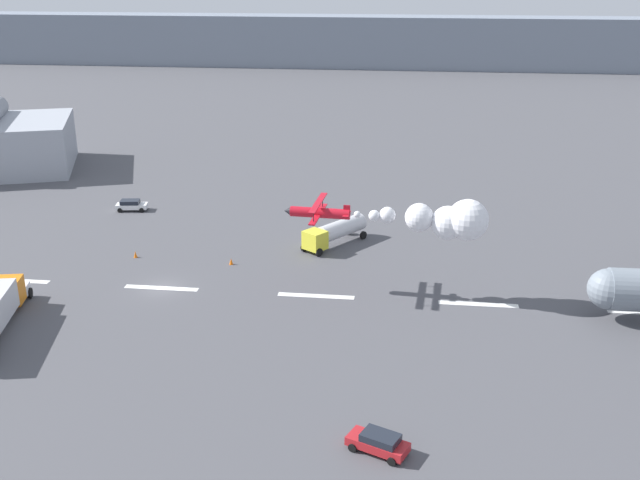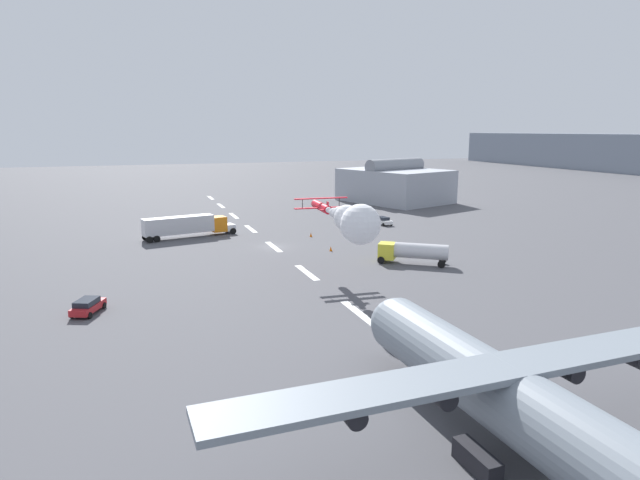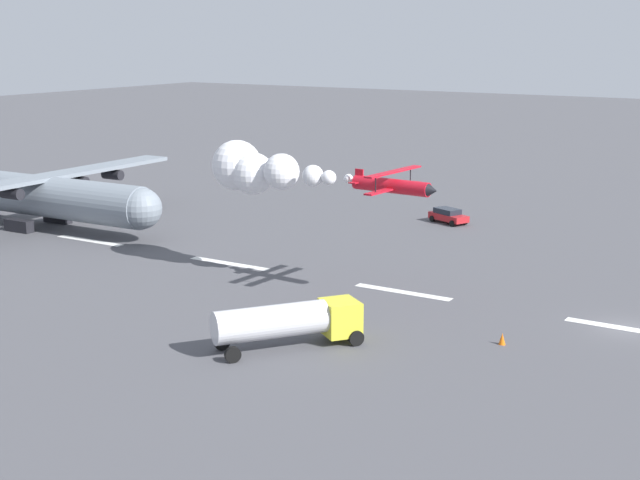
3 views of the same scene
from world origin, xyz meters
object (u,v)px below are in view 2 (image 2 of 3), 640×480
Objects in this scene: followme_car_yellow at (88,306)px; traffic_cone_near at (311,235)px; fuel_tanker_truck at (412,251)px; traffic_cone_far at (331,249)px; cargo_transport_plane at (493,386)px; semi_truck_orange at (187,225)px; stunt_biplane_red at (353,222)px; airport_staff_sedan at (383,221)px.

traffic_cone_near is (-30.10, 33.72, -0.44)m from followme_car_yellow.
fuel_tanker_truck is at bearing 100.19° from followme_car_yellow.
traffic_cone_far is at bearing 119.23° from followme_car_yellow.
traffic_cone_far is at bearing 169.76° from cargo_transport_plane.
traffic_cone_far is (18.06, 19.33, -1.77)m from semi_truck_orange.
followme_car_yellow is at bearing -48.25° from traffic_cone_near.
cargo_transport_plane is at bearing -10.24° from traffic_cone_far.
traffic_cone_far is at bearing 46.95° from semi_truck_orange.
fuel_tanker_truck is (-39.71, 16.84, -1.70)m from cargo_transport_plane.
semi_truck_orange is 1.77× the size of fuel_tanker_truck.
cargo_transport_plane is at bearing 36.27° from followme_car_yellow.
semi_truck_orange is (-41.20, -13.02, -6.43)m from stunt_biplane_red.
semi_truck_orange is 38.99m from followme_car_yellow.
stunt_biplane_red is 28.15m from followme_car_yellow.
semi_truck_orange is 39.77m from fuel_tanker_truck.
traffic_cone_near is (-34.80, 7.07, -8.19)m from stunt_biplane_red.
cargo_transport_plane reaches higher than traffic_cone_far.
traffic_cone_near is at bearing 131.75° from followme_car_yellow.
stunt_biplane_red reaches higher than followme_car_yellow.
cargo_transport_plane reaches higher than airport_staff_sedan.
traffic_cone_near is at bearing 168.52° from stunt_biplane_red.
fuel_tanker_truck is 31.22m from airport_staff_sedan.
followme_car_yellow reaches higher than traffic_cone_far.
stunt_biplane_red is at bearing 17.54° from semi_truck_orange.
airport_staff_sedan is (-41.53, 24.04, -7.75)m from stunt_biplane_red.
cargo_transport_plane is 7.36× the size of followme_car_yellow.
semi_truck_orange reaches higher than traffic_cone_near.
stunt_biplane_red is at bearing 174.07° from cargo_transport_plane.
traffic_cone_far is at bearing -43.95° from airport_staff_sedan.
stunt_biplane_red reaches higher than fuel_tanker_truck.
cargo_transport_plane reaches higher than traffic_cone_near.
stunt_biplane_red reaches higher than traffic_cone_near.
followme_car_yellow and airport_staff_sedan have the same top height.
fuel_tanker_truck is at bearing 130.67° from stunt_biplane_red.
fuel_tanker_truck is 12.02× the size of traffic_cone_near.
fuel_tanker_truck is (29.20, 26.99, -0.39)m from semi_truck_orange.
followme_car_yellow is at bearing -54.00° from airport_staff_sedan.
airport_staff_sedan is at bearing 161.16° from fuel_tanker_truck.
semi_truck_orange is at bearing -137.25° from fuel_tanker_truck.
semi_truck_orange is 21.24× the size of traffic_cone_far.
semi_truck_orange is 3.38× the size of followme_car_yellow.
cargo_transport_plane is 28.32m from stunt_biplane_red.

